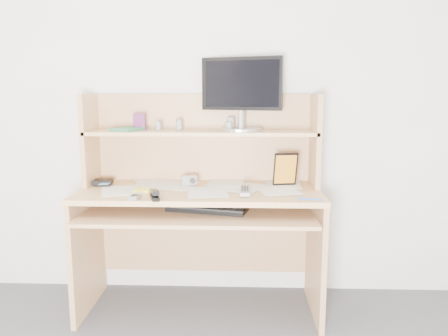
{
  "coord_description": "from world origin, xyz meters",
  "views": [
    {
      "loc": [
        0.24,
        -1.0,
        1.3
      ],
      "look_at": [
        0.14,
        1.43,
        0.89
      ],
      "focal_mm": 35.0,
      "sensor_mm": 36.0,
      "label": 1
    }
  ],
  "objects_px": {
    "tv_remote": "(245,191)",
    "game_case": "(285,169)",
    "keyboard": "(207,208)",
    "monitor": "(241,92)",
    "desk": "(201,195)"
  },
  "relations": [
    {
      "from": "keyboard",
      "to": "game_case",
      "type": "height_order",
      "value": "game_case"
    },
    {
      "from": "desk",
      "to": "monitor",
      "type": "xyz_separation_m",
      "value": [
        0.24,
        0.1,
        0.62
      ]
    },
    {
      "from": "game_case",
      "to": "keyboard",
      "type": "bearing_deg",
      "value": -166.36
    },
    {
      "from": "keyboard",
      "to": "monitor",
      "type": "distance_m",
      "value": 0.73
    },
    {
      "from": "game_case",
      "to": "tv_remote",
      "type": "bearing_deg",
      "value": -151.1
    },
    {
      "from": "desk",
      "to": "tv_remote",
      "type": "distance_m",
      "value": 0.33
    },
    {
      "from": "monitor",
      "to": "keyboard",
      "type": "bearing_deg",
      "value": -104.4
    },
    {
      "from": "monitor",
      "to": "desk",
      "type": "bearing_deg",
      "value": -138.82
    },
    {
      "from": "desk",
      "to": "tv_remote",
      "type": "xyz_separation_m",
      "value": [
        0.26,
        -0.18,
        0.07
      ]
    },
    {
      "from": "tv_remote",
      "to": "game_case",
      "type": "distance_m",
      "value": 0.33
    },
    {
      "from": "tv_remote",
      "to": "game_case",
      "type": "height_order",
      "value": "game_case"
    },
    {
      "from": "game_case",
      "to": "monitor",
      "type": "bearing_deg",
      "value": 152.36
    },
    {
      "from": "game_case",
      "to": "monitor",
      "type": "distance_m",
      "value": 0.54
    },
    {
      "from": "game_case",
      "to": "desk",
      "type": "bearing_deg",
      "value": 171.19
    },
    {
      "from": "desk",
      "to": "monitor",
      "type": "height_order",
      "value": "monitor"
    }
  ]
}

